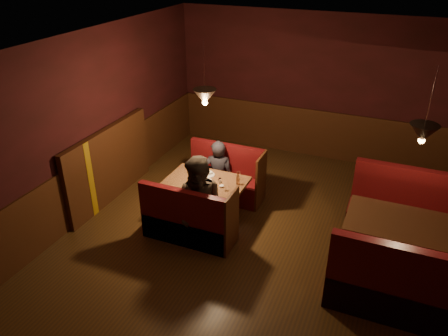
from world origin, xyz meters
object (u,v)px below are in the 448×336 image
at_px(second_bench_far, 402,217).
at_px(diner_a, 218,160).
at_px(diner_b, 200,190).
at_px(main_table, 208,189).
at_px(main_bench_near, 188,224).
at_px(second_bench_near, 395,291).
at_px(second_table, 400,235).
at_px(main_bench_far, 226,181).

relative_size(second_bench_far, diner_a, 1.10).
height_order(second_bench_far, diner_a, diner_a).
relative_size(diner_a, diner_b, 0.83).
bearing_deg(main_table, diner_b, -74.05).
distance_m(main_bench_near, diner_b, 0.59).
bearing_deg(second_bench_near, second_table, 92.20).
height_order(main_bench_near, second_bench_far, second_bench_far).
distance_m(main_bench_far, second_table, 3.05).
relative_size(main_table, main_bench_near, 0.91).
bearing_deg(second_table, main_table, 175.53).
distance_m(main_table, second_bench_far, 3.01).
bearing_deg(diner_b, main_table, 101.90).
relative_size(main_bench_far, main_bench_near, 1.00).
xyz_separation_m(main_table, main_bench_near, (0.01, -0.72, -0.22)).
height_order(second_bench_far, second_bench_near, same).
height_order(second_table, diner_b, diner_b).
relative_size(main_bench_near, diner_b, 0.81).
distance_m(second_table, diner_a, 3.13).
relative_size(second_table, diner_a, 0.99).
bearing_deg(main_bench_near, second_bench_far, 24.54).
distance_m(main_bench_far, diner_b, 1.44).
relative_size(main_bench_far, second_table, 0.98).
height_order(main_bench_near, second_table, main_bench_near).
height_order(second_bench_near, diner_b, diner_b).
relative_size(main_bench_far, second_bench_far, 0.89).
bearing_deg(second_bench_near, main_bench_near, 173.04).
xyz_separation_m(second_table, diner_b, (-2.73, -0.38, 0.26)).
bearing_deg(diner_a, diner_b, 85.52).
bearing_deg(main_bench_near, main_bench_far, 90.00).
bearing_deg(second_table, second_bench_near, -87.80).
xyz_separation_m(main_bench_far, second_bench_far, (2.92, -0.10, 0.06)).
distance_m(main_table, main_bench_far, 0.75).
distance_m(main_table, second_table, 2.91).
distance_m(second_table, second_bench_far, 0.88).
distance_m(main_table, main_bench_near, 0.75).
bearing_deg(main_bench_far, second_table, -18.03).
bearing_deg(second_bench_far, second_bench_near, -90.00).
height_order(main_table, second_bench_near, second_bench_near).
relative_size(main_table, diner_b, 0.74).
bearing_deg(main_bench_far, main_bench_near, -90.00).
bearing_deg(main_table, second_bench_far, 11.89).
xyz_separation_m(main_bench_far, second_bench_near, (2.92, -1.79, 0.06)).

